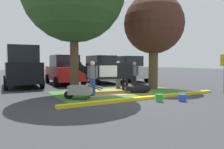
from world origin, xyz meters
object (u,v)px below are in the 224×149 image
(wheelbarrow, at_px, (80,90))
(bucket_blue, at_px, (182,98))
(parking_sign, at_px, (224,66))
(calf_lying, at_px, (139,89))
(sedan_red, at_px, (64,70))
(shade_tree_right, at_px, (154,24))
(person_handler, at_px, (118,74))
(person_visitor_far, at_px, (134,75))
(cow_holstein, at_px, (107,71))
(person_visitor_near, at_px, (92,78))
(sedan_blue, at_px, (128,69))
(suv_black, at_px, (22,66))
(hatchback_white, at_px, (101,69))
(bucket_green, at_px, (159,98))

(wheelbarrow, height_order, bucket_blue, wheelbarrow)
(parking_sign, relative_size, bucket_blue, 6.05)
(calf_lying, height_order, bucket_blue, calf_lying)
(parking_sign, xyz_separation_m, sedan_red, (-5.32, 8.32, -0.37))
(shade_tree_right, relative_size, calf_lying, 4.06)
(person_handler, relative_size, person_visitor_far, 1.03)
(person_handler, bearing_deg, cow_holstein, -140.18)
(person_visitor_near, relative_size, sedan_blue, 0.36)
(shade_tree_right, height_order, person_visitor_far, shade_tree_right)
(calf_lying, height_order, suv_black, suv_black)
(calf_lying, xyz_separation_m, person_visitor_far, (0.59, 1.27, 0.59))
(sedan_red, bearing_deg, person_visitor_near, -94.72)
(cow_holstein, distance_m, calf_lying, 1.85)
(person_visitor_near, relative_size, suv_black, 0.34)
(shade_tree_right, xyz_separation_m, person_handler, (-1.66, 1.13, -2.81))
(wheelbarrow, distance_m, sedan_red, 6.47)
(wheelbarrow, bearing_deg, suv_black, 103.80)
(person_handler, xyz_separation_m, person_visitor_near, (-2.50, -1.96, -0.00))
(person_visitor_far, distance_m, sedan_blue, 5.80)
(calf_lying, distance_m, parking_sign, 4.20)
(wheelbarrow, bearing_deg, shade_tree_right, 14.16)
(cow_holstein, relative_size, wheelbarrow, 2.13)
(shade_tree_right, distance_m, parking_sign, 4.30)
(cow_holstein, xyz_separation_m, sedan_red, (-0.72, 5.03, -0.10))
(bucket_blue, bearing_deg, person_visitor_near, 133.50)
(suv_black, bearing_deg, bucket_blue, -60.06)
(person_visitor_far, xyz_separation_m, hatchback_white, (0.32, 4.77, 0.15))
(bucket_green, relative_size, suv_black, 0.07)
(wheelbarrow, bearing_deg, bucket_blue, -34.85)
(person_visitor_near, bearing_deg, bucket_blue, -46.50)
(person_handler, distance_m, bucket_blue, 4.78)
(person_visitor_far, height_order, sedan_blue, sedan_blue)
(person_handler, relative_size, bucket_green, 5.26)
(wheelbarrow, xyz_separation_m, bucket_green, (2.54, -1.97, -0.23))
(cow_holstein, distance_m, person_visitor_near, 1.51)
(person_handler, bearing_deg, hatchback_white, 78.97)
(parking_sign, bearing_deg, person_handler, 127.08)
(shade_tree_right, xyz_separation_m, sedan_blue, (1.64, 5.14, -2.68))
(bucket_green, height_order, sedan_blue, sedan_blue)
(person_visitor_near, xyz_separation_m, sedan_red, (0.49, 5.91, 0.13))
(parking_sign, relative_size, hatchback_white, 0.43)
(calf_lying, height_order, person_visitor_far, person_visitor_far)
(sedan_red, bearing_deg, calf_lying, -73.57)
(calf_lying, distance_m, wheelbarrow, 3.09)
(person_visitor_near, height_order, parking_sign, parking_sign)
(sedan_blue, bearing_deg, cow_holstein, -132.05)
(person_handler, distance_m, person_visitor_near, 3.18)
(person_handler, height_order, bucket_blue, person_handler)
(bucket_green, distance_m, hatchback_white, 8.26)
(person_handler, xyz_separation_m, bucket_blue, (0.12, -4.73, -0.71))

